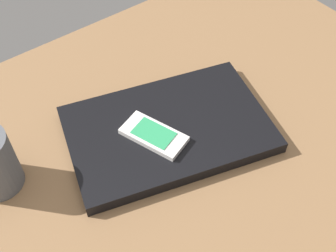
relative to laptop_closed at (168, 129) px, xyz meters
The scene contains 3 objects.
desk_surface 8.51cm from the laptop_closed, 147.35° to the right, with size 120.00×80.00×3.00cm, color olive.
laptop_closed is the anchor object (origin of this frame).
cell_phone_on_laptop 3.93cm from the laptop_closed, 169.42° to the right, with size 8.69×12.07×1.09cm.
Camera 1 is at (-21.75, -33.18, 60.86)cm, focal length 45.30 mm.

